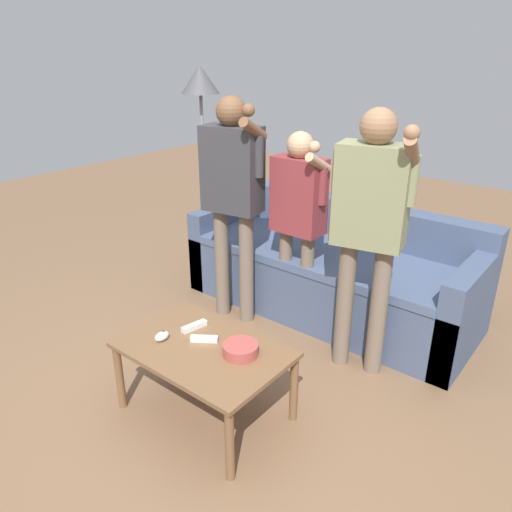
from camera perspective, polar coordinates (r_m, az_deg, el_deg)
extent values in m
plane|color=brown|center=(2.92, -4.89, -17.52)|extent=(12.00, 12.00, 0.00)
cube|color=#475675|center=(3.81, 8.44, -3.08)|extent=(2.18, 0.84, 0.45)
cube|color=#4D5D7E|center=(3.66, 8.13, 0.12)|extent=(1.90, 0.72, 0.06)
cube|color=#475675|center=(3.93, 11.26, 3.86)|extent=(2.18, 0.18, 0.35)
cube|color=#475675|center=(4.32, -3.14, 1.93)|extent=(0.14, 0.84, 0.67)
cube|color=#475675|center=(3.44, 23.34, -5.94)|extent=(0.14, 0.84, 0.67)
cube|color=brown|center=(2.66, -6.12, -10.75)|extent=(0.88, 0.59, 0.03)
cylinder|color=brown|center=(2.91, -15.57, -13.37)|extent=(0.04, 0.04, 0.41)
cylinder|color=brown|center=(2.43, -3.08, -21.12)|extent=(0.04, 0.04, 0.41)
cylinder|color=brown|center=(3.18, -7.99, -9.29)|extent=(0.04, 0.04, 0.41)
cylinder|color=brown|center=(2.74, 4.41, -15.12)|extent=(0.04, 0.04, 0.41)
cylinder|color=#B24C47|center=(2.57, -1.82, -10.80)|extent=(0.19, 0.19, 0.06)
ellipsoid|color=white|center=(2.73, -10.89, -9.13)|extent=(0.06, 0.09, 0.05)
cylinder|color=#4C4C51|center=(2.73, -10.74, -8.55)|extent=(0.02, 0.02, 0.01)
cylinder|color=#2D2D33|center=(4.62, -5.61, -1.04)|extent=(0.28, 0.28, 0.02)
cylinder|color=gray|center=(4.36, -6.01, 8.23)|extent=(0.03, 0.03, 1.52)
cone|color=#4C4C51|center=(4.22, -6.52, 19.72)|extent=(0.32, 0.32, 0.22)
cylinder|color=#756656|center=(3.65, -3.98, -0.74)|extent=(0.11, 0.11, 0.84)
cylinder|color=#756656|center=(3.55, -1.12, -1.42)|extent=(0.11, 0.11, 0.84)
cube|color=#38383D|center=(3.37, -2.79, 10.01)|extent=(0.43, 0.27, 0.58)
sphere|color=brown|center=(3.30, -2.92, 16.44)|extent=(0.20, 0.20, 0.20)
cylinder|color=brown|center=(3.48, -5.62, 9.93)|extent=(0.07, 0.07, 0.55)
cylinder|color=#38383D|center=(3.24, 0.24, 11.53)|extent=(0.07, 0.07, 0.27)
cylinder|color=brown|center=(3.16, -0.31, 14.49)|extent=(0.11, 0.28, 0.18)
sphere|color=brown|center=(3.09, -0.89, 16.59)|extent=(0.08, 0.08, 0.08)
cylinder|color=#756656|center=(3.54, 3.41, -2.42)|extent=(0.09, 0.09, 0.74)
cylinder|color=#756656|center=(3.45, 5.87, -3.25)|extent=(0.09, 0.09, 0.74)
cube|color=brown|center=(3.27, 4.97, 6.99)|extent=(0.35, 0.19, 0.51)
sphere|color=tan|center=(3.20, 5.18, 12.72)|extent=(0.17, 0.17, 0.17)
cylinder|color=tan|center=(3.38, 2.51, 7.17)|extent=(0.06, 0.06, 0.48)
cylinder|color=brown|center=(3.15, 7.66, 8.08)|extent=(0.06, 0.06, 0.24)
cylinder|color=tan|center=(3.07, 7.25, 10.66)|extent=(0.06, 0.24, 0.16)
sphere|color=tan|center=(3.01, 6.77, 12.48)|extent=(0.07, 0.07, 0.07)
cylinder|color=#756656|center=(3.11, 10.25, -5.53)|extent=(0.11, 0.11, 0.84)
cylinder|color=#756656|center=(3.07, 14.02, -6.30)|extent=(0.11, 0.11, 0.84)
cube|color=gray|center=(2.82, 13.32, 6.79)|extent=(0.43, 0.29, 0.58)
sphere|color=#936B4C|center=(2.74, 14.07, 14.40)|extent=(0.20, 0.20, 0.20)
cylinder|color=#936B4C|center=(2.88, 9.40, 6.88)|extent=(0.07, 0.07, 0.55)
cylinder|color=gray|center=(2.76, 17.59, 8.34)|extent=(0.07, 0.07, 0.27)
cylinder|color=#936B4C|center=(2.64, 17.70, 11.38)|extent=(0.12, 0.27, 0.22)
sphere|color=#936B4C|center=(2.54, 17.67, 13.48)|extent=(0.08, 0.08, 0.08)
cube|color=white|center=(2.81, -7.20, -8.10)|extent=(0.07, 0.16, 0.03)
cylinder|color=silver|center=(2.82, -6.74, -7.63)|extent=(0.01, 0.01, 0.00)
cube|color=silver|center=(2.78, -8.02, -8.11)|extent=(0.02, 0.02, 0.00)
cube|color=white|center=(2.70, -6.05, -9.56)|extent=(0.14, 0.11, 0.03)
cylinder|color=silver|center=(2.68, -5.50, -9.28)|extent=(0.01, 0.01, 0.00)
cube|color=silver|center=(2.69, -7.01, -9.20)|extent=(0.02, 0.02, 0.00)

